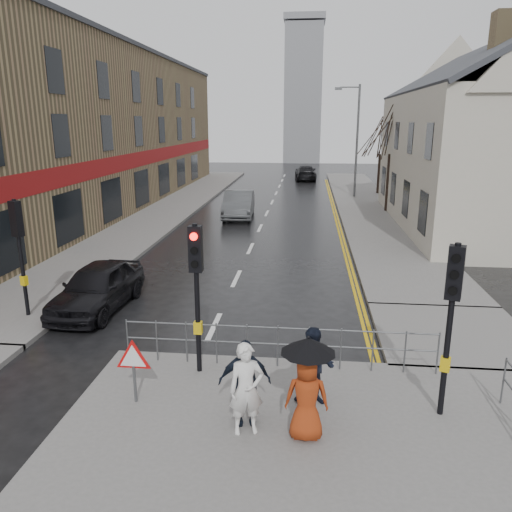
% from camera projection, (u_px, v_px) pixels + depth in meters
% --- Properties ---
extents(ground, '(120.00, 120.00, 0.00)m').
position_uv_depth(ground, '(189.00, 380.00, 11.18)').
color(ground, black).
rests_on(ground, ground).
extents(near_pavement, '(10.00, 9.00, 0.14)m').
position_uv_depth(near_pavement, '(330.00, 502.00, 7.50)').
color(near_pavement, '#605E5B').
rests_on(near_pavement, ground).
extents(left_pavement, '(4.00, 44.00, 0.14)m').
position_uv_depth(left_pavement, '(174.00, 205.00, 33.89)').
color(left_pavement, '#605E5B').
rests_on(left_pavement, ground).
extents(right_pavement, '(4.00, 40.00, 0.14)m').
position_uv_depth(right_pavement, '(365.00, 204.00, 34.50)').
color(right_pavement, '#605E5B').
rests_on(right_pavement, ground).
extents(pavement_bridge_right, '(4.00, 4.20, 0.14)m').
position_uv_depth(pavement_bridge_right, '(452.00, 334.00, 13.38)').
color(pavement_bridge_right, '#605E5B').
rests_on(pavement_bridge_right, ground).
extents(building_left_terrace, '(8.00, 42.00, 10.00)m').
position_uv_depth(building_left_terrace, '(84.00, 131.00, 32.19)').
color(building_left_terrace, olive).
rests_on(building_left_terrace, ground).
extents(building_right_cream, '(9.00, 16.40, 10.10)m').
position_uv_depth(building_right_cream, '(492.00, 137.00, 26.00)').
color(building_right_cream, '#B6B29F').
rests_on(building_right_cream, ground).
extents(church_tower, '(5.00, 5.00, 18.00)m').
position_uv_depth(church_tower, '(303.00, 95.00, 68.18)').
color(church_tower, gray).
rests_on(church_tower, ground).
extents(traffic_signal_near_left, '(0.28, 0.27, 3.40)m').
position_uv_depth(traffic_signal_near_left, '(196.00, 273.00, 10.70)').
color(traffic_signal_near_left, black).
rests_on(traffic_signal_near_left, near_pavement).
extents(traffic_signal_near_right, '(0.34, 0.33, 3.40)m').
position_uv_depth(traffic_signal_near_right, '(452.00, 301.00, 9.05)').
color(traffic_signal_near_right, black).
rests_on(traffic_signal_near_right, near_pavement).
extents(traffic_signal_far_left, '(0.34, 0.33, 3.40)m').
position_uv_depth(traffic_signal_far_left, '(19.00, 237.00, 13.97)').
color(traffic_signal_far_left, black).
rests_on(traffic_signal_far_left, left_pavement).
extents(guard_railing_front, '(7.14, 0.04, 1.00)m').
position_uv_depth(guard_railing_front, '(278.00, 337.00, 11.33)').
color(guard_railing_front, '#595B5E').
rests_on(guard_railing_front, near_pavement).
extents(warning_sign, '(0.80, 0.07, 1.35)m').
position_uv_depth(warning_sign, '(133.00, 361.00, 9.83)').
color(warning_sign, '#595B5E').
rests_on(warning_sign, near_pavement).
extents(street_lamp, '(1.83, 0.25, 8.00)m').
position_uv_depth(street_lamp, '(355.00, 134.00, 36.23)').
color(street_lamp, '#595B5E').
rests_on(street_lamp, right_pavement).
extents(tree_near, '(2.40, 2.40, 6.58)m').
position_uv_depth(tree_near, '(392.00, 129.00, 30.19)').
color(tree_near, black).
rests_on(tree_near, right_pavement).
extents(tree_far, '(2.40, 2.40, 5.64)m').
position_uv_depth(tree_far, '(381.00, 137.00, 38.01)').
color(tree_far, black).
rests_on(tree_far, right_pavement).
extents(pedestrian_a, '(0.72, 0.58, 1.72)m').
position_uv_depth(pedestrian_a, '(246.00, 389.00, 8.87)').
color(pedestrian_a, silver).
rests_on(pedestrian_a, near_pavement).
extents(pedestrian_b, '(0.82, 0.66, 1.59)m').
position_uv_depth(pedestrian_b, '(314.00, 366.00, 9.82)').
color(pedestrian_b, black).
rests_on(pedestrian_b, near_pavement).
extents(pedestrian_with_umbrella, '(0.96, 0.96, 1.93)m').
position_uv_depth(pedestrian_with_umbrella, '(307.00, 383.00, 8.65)').
color(pedestrian_with_umbrella, '#993211').
rests_on(pedestrian_with_umbrella, near_pavement).
extents(pedestrian_d, '(1.03, 0.58, 1.65)m').
position_uv_depth(pedestrian_d, '(245.00, 382.00, 9.19)').
color(pedestrian_d, black).
rests_on(pedestrian_d, near_pavement).
extents(car_parked, '(1.90, 4.28, 1.43)m').
position_uv_depth(car_parked, '(97.00, 287.00, 15.21)').
color(car_parked, black).
rests_on(car_parked, ground).
extents(car_mid, '(1.95, 4.87, 1.58)m').
position_uv_depth(car_mid, '(239.00, 204.00, 29.81)').
color(car_mid, '#45484A').
rests_on(car_mid, ground).
extents(car_far, '(2.23, 4.94, 1.40)m').
position_uv_depth(car_far, '(306.00, 173.00, 48.75)').
color(car_far, black).
rests_on(car_far, ground).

